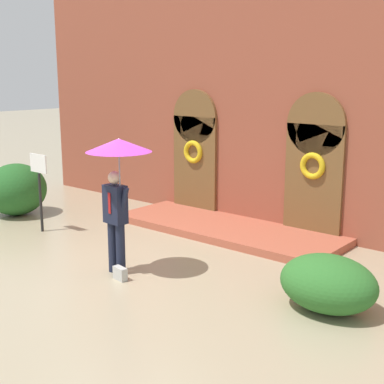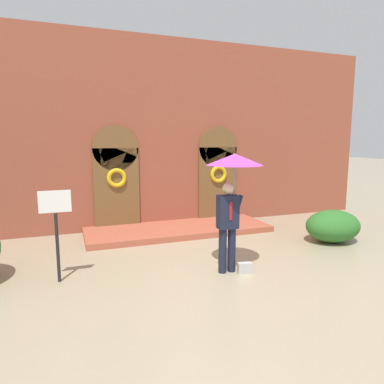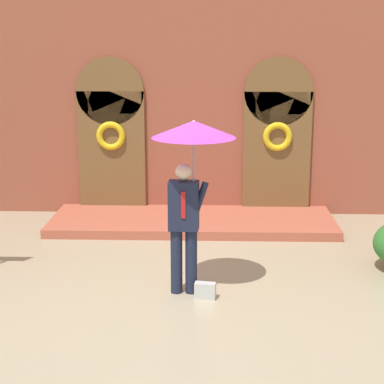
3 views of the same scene
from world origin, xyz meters
name	(u,v)px [view 3 (image 3 of 3)]	position (x,y,z in m)	size (l,w,h in m)	color
ground_plane	(186,289)	(0.00, 0.00, 0.00)	(80.00, 80.00, 0.00)	tan
building_facade	(194,76)	(0.00, 4.15, 2.68)	(14.00, 2.30, 5.60)	brown
person_with_umbrella	(191,155)	(0.08, -0.13, 1.91)	(1.10, 1.10, 2.36)	#191E33
handbag	(205,291)	(0.28, -0.33, 0.11)	(0.28, 0.12, 0.22)	#B7B7B2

